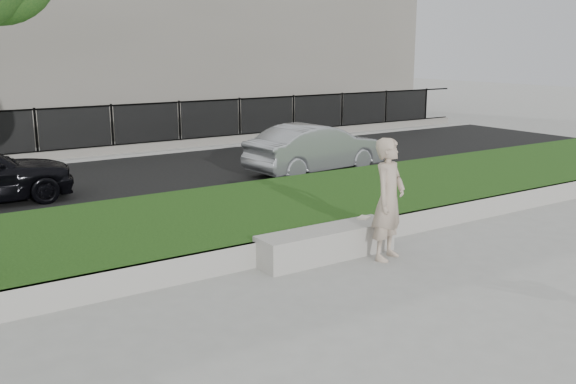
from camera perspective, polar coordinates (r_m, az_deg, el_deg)
ground at (r=9.01m, az=0.04°, el=-8.64°), size 90.00×90.00×0.00m
grass_bank at (r=11.44m, az=-8.32°, el=-3.03°), size 34.00×4.00×0.40m
grass_kerb at (r=9.78m, az=-3.35°, el=-5.68°), size 34.00×0.08×0.40m
street at (r=16.50m, az=-16.55°, el=0.82°), size 34.00×7.00×0.04m
far_pavement at (r=20.77m, az=-20.28°, el=3.05°), size 34.00×3.00×0.12m
iron_fence at (r=19.74m, az=-19.69°, el=4.04°), size 32.00×0.30×1.50m
stone_bench at (r=10.24m, az=3.43°, el=-4.57°), size 2.37×0.59×0.48m
man at (r=10.13m, az=8.95°, el=-0.65°), size 0.83×0.70×1.93m
book at (r=10.83m, az=6.75°, el=-2.26°), size 0.27×0.25×0.03m
car_silver at (r=16.91m, az=2.50°, el=3.90°), size 4.00×1.71×1.28m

